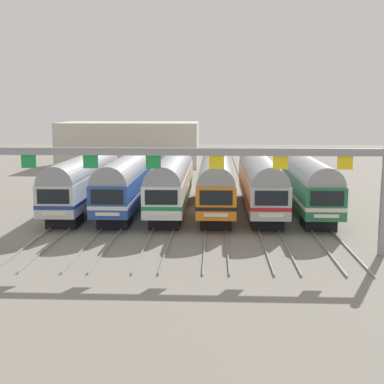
# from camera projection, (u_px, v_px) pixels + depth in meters

# --- Properties ---
(ground_plane) EXTENTS (160.00, 160.00, 0.00)m
(ground_plane) POSITION_uv_depth(u_px,v_px,m) (194.00, 210.00, 45.83)
(ground_plane) COLOR gray
(track_bed) EXTENTS (20.52, 70.00, 0.15)m
(track_bed) POSITION_uv_depth(u_px,v_px,m) (199.00, 182.00, 62.58)
(track_bed) COLOR gray
(track_bed) RESTS_ON ground
(commuter_train_silver) EXTENTS (2.88, 18.06, 5.05)m
(commuter_train_silver) POSITION_uv_depth(u_px,v_px,m) (84.00, 179.00, 45.80)
(commuter_train_silver) COLOR silver
(commuter_train_silver) RESTS_ON ground
(commuter_train_blue) EXTENTS (2.88, 18.06, 5.05)m
(commuter_train_blue) POSITION_uv_depth(u_px,v_px,m) (128.00, 179.00, 45.64)
(commuter_train_blue) COLOR #284C9E
(commuter_train_blue) RESTS_ON ground
(commuter_train_white) EXTENTS (2.88, 18.06, 4.77)m
(commuter_train_white) POSITION_uv_depth(u_px,v_px,m) (172.00, 180.00, 45.47)
(commuter_train_white) COLOR white
(commuter_train_white) RESTS_ON ground
(commuter_train_orange) EXTENTS (2.88, 18.06, 5.05)m
(commuter_train_orange) POSITION_uv_depth(u_px,v_px,m) (216.00, 180.00, 45.32)
(commuter_train_orange) COLOR orange
(commuter_train_orange) RESTS_ON ground
(commuter_train_stainless) EXTENTS (2.88, 18.06, 5.05)m
(commuter_train_stainless) POSITION_uv_depth(u_px,v_px,m) (260.00, 180.00, 45.16)
(commuter_train_stainless) COLOR #B2B5BA
(commuter_train_stainless) RESTS_ON ground
(commuter_train_green) EXTENTS (2.88, 18.06, 5.05)m
(commuter_train_green) POSITION_uv_depth(u_px,v_px,m) (305.00, 180.00, 45.00)
(commuter_train_green) COLOR #236B42
(commuter_train_green) RESTS_ON ground
(catenary_gantry) EXTENTS (24.25, 0.44, 6.97)m
(catenary_gantry) POSITION_uv_depth(u_px,v_px,m) (185.00, 167.00, 31.66)
(catenary_gantry) COLOR gray
(catenary_gantry) RESTS_ON ground
(maintenance_building) EXTENTS (20.65, 10.00, 6.57)m
(maintenance_building) POSITION_uv_depth(u_px,v_px,m) (130.00, 144.00, 80.05)
(maintenance_building) COLOR beige
(maintenance_building) RESTS_ON ground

